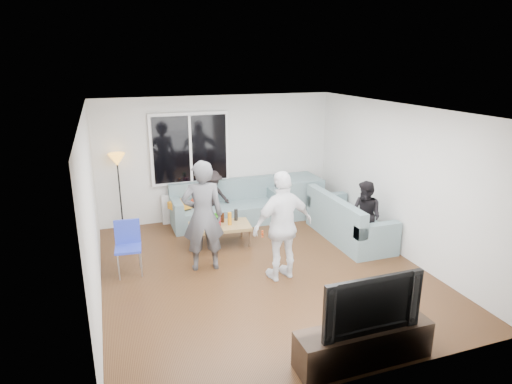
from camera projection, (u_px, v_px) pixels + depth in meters
name	position (u px, v px, depth m)	size (l,w,h in m)	color
floor	(262.00, 271.00, 7.19)	(5.00, 5.50, 0.04)	#56351C
ceiling	(263.00, 108.00, 6.42)	(5.00, 5.50, 0.04)	white
wall_back	(218.00, 158.00, 9.31)	(5.00, 0.04, 2.60)	silver
wall_front	(360.00, 273.00, 4.31)	(5.00, 0.04, 2.60)	silver
wall_left	(90.00, 212.00, 6.01)	(0.04, 5.50, 2.60)	silver
wall_right	(399.00, 180.00, 7.60)	(0.04, 5.50, 2.60)	silver
window_frame	(190.00, 149.00, 8.98)	(1.62, 0.06, 1.47)	white
window_glass	(190.00, 149.00, 8.94)	(1.50, 0.02, 1.35)	black
window_mullion	(191.00, 149.00, 8.93)	(0.05, 0.03, 1.35)	white
radiator	(193.00, 206.00, 9.30)	(1.30, 0.12, 0.62)	silver
potted_plant	(218.00, 183.00, 9.31)	(0.18, 0.14, 0.32)	#31702C
vase	(179.00, 191.00, 9.07)	(0.15, 0.15, 0.16)	white
sofa_back_section	(227.00, 204.00, 9.13)	(2.30, 0.85, 0.85)	slate
sofa_right_section	(350.00, 217.00, 8.33)	(0.85, 2.00, 0.85)	slate
sofa_corner	(298.00, 196.00, 9.64)	(0.85, 0.85, 0.85)	slate
cushion_yellow	(180.00, 205.00, 8.77)	(0.38, 0.32, 0.14)	orange
cushion_red	(201.00, 201.00, 8.99)	(0.36, 0.30, 0.13)	maroon
coffee_table	(220.00, 235.00, 8.08)	(1.10, 0.60, 0.40)	#9D814C
pitcher	(216.00, 221.00, 7.97)	(0.17, 0.17, 0.17)	maroon
side_chair	(128.00, 249.00, 6.94)	(0.40, 0.40, 0.86)	#293AB5
floor_lamp	(120.00, 193.00, 8.63)	(0.32, 0.32, 1.56)	orange
player_left	(203.00, 216.00, 6.99)	(0.66, 0.44, 1.82)	#48484D
player_right	(283.00, 226.00, 6.70)	(1.01, 0.42, 1.73)	white
spectator_right	(365.00, 216.00, 7.81)	(0.61, 0.48, 1.26)	black
spectator_back	(213.00, 198.00, 9.02)	(0.74, 0.42, 1.14)	black
tv_console	(363.00, 344.00, 4.96)	(1.60, 0.40, 0.44)	black
television	(367.00, 300.00, 4.80)	(1.18, 0.16, 0.68)	black
bottle_e	(236.00, 215.00, 8.22)	(0.07, 0.07, 0.22)	black
bottle_d	(230.00, 219.00, 7.99)	(0.07, 0.07, 0.24)	orange
bottle_c	(223.00, 218.00, 8.13)	(0.07, 0.07, 0.18)	black
bottle_a	(204.00, 218.00, 8.04)	(0.07, 0.07, 0.21)	#D34E0C
bottle_b	(216.00, 221.00, 7.85)	(0.08, 0.08, 0.27)	#268A19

